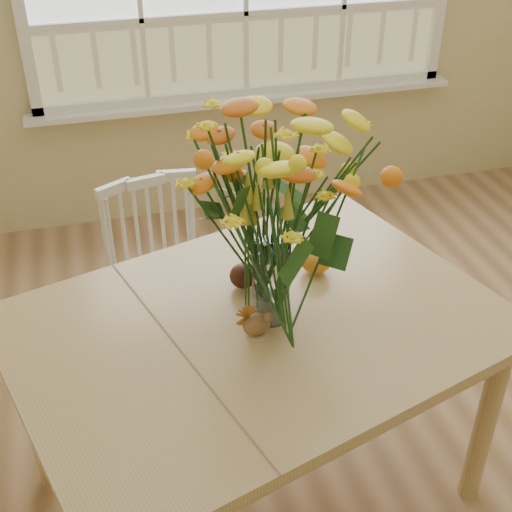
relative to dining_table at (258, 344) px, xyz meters
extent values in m
cube|color=#8E6644|center=(0.49, -0.17, -0.68)|extent=(4.00, 4.50, 0.01)
cube|color=white|center=(0.49, 2.01, 0.01)|extent=(2.42, 0.12, 0.03)
cube|color=tan|center=(0.00, 0.00, 0.07)|extent=(1.67, 1.40, 0.04)
cube|color=tan|center=(0.00, 0.00, 0.00)|extent=(1.52, 1.25, 0.10)
cylinder|color=tan|center=(-0.72, 0.22, -0.31)|extent=(0.07, 0.07, 0.73)
cylinder|color=tan|center=(0.72, -0.22, -0.31)|extent=(0.07, 0.07, 0.73)
cylinder|color=tan|center=(0.48, 0.59, -0.31)|extent=(0.07, 0.07, 0.73)
cube|color=white|center=(-0.19, 0.68, -0.27)|extent=(0.46, 0.45, 0.05)
cube|color=white|center=(-0.22, 0.83, -0.05)|extent=(0.40, 0.11, 0.45)
cylinder|color=white|center=(-0.32, 0.51, -0.48)|extent=(0.03, 0.03, 0.38)
cylinder|color=white|center=(-0.37, 0.79, -0.48)|extent=(0.03, 0.03, 0.38)
cylinder|color=white|center=(-0.02, 0.57, -0.48)|extent=(0.03, 0.03, 0.38)
cylinder|color=white|center=(-0.07, 0.85, -0.48)|extent=(0.03, 0.03, 0.38)
cylinder|color=white|center=(0.04, 0.01, 0.22)|extent=(0.11, 0.11, 0.26)
ellipsoid|color=orange|center=(0.25, 0.20, 0.13)|extent=(0.10, 0.10, 0.08)
cylinder|color=#CCB78C|center=(-0.02, -0.07, 0.10)|extent=(0.07, 0.07, 0.01)
ellipsoid|color=brown|center=(-0.02, -0.07, 0.13)|extent=(0.09, 0.07, 0.07)
ellipsoid|color=#38160F|center=(0.00, 0.18, 0.13)|extent=(0.09, 0.09, 0.08)
camera|label=1|loc=(-0.43, -1.55, 1.39)|focal=48.00mm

